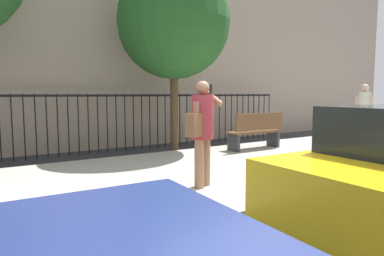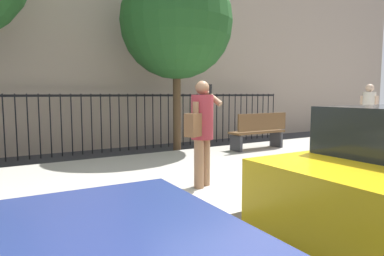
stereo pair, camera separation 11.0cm
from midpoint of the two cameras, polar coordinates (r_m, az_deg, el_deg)
name	(u,v)px [view 1 (the left image)]	position (r m, az deg, el deg)	size (l,w,h in m)	color
ground_plane	(268,216)	(4.67, 12.03, -14.29)	(60.00, 60.00, 0.00)	#333338
sidewalk	(181,176)	(6.32, -2.28, -8.12)	(28.00, 4.40, 0.15)	#B2ADA3
iron_fence	(112,115)	(9.53, -13.69, 2.15)	(12.03, 0.04, 1.60)	black
pedestrian_on_phone	(202,126)	(5.18, 1.04, 0.33)	(0.72, 0.58, 1.64)	#936B4C
pedestrian_walking	(364,110)	(10.93, 26.69, 2.75)	(0.39, 0.48, 1.72)	beige
street_bench	(256,130)	(8.99, 10.44, -0.36)	(1.60, 0.45, 0.95)	brown
street_tree_mid	(174,23)	(9.17, -3.45, 17.24)	(2.91, 2.91, 4.89)	#4C3823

